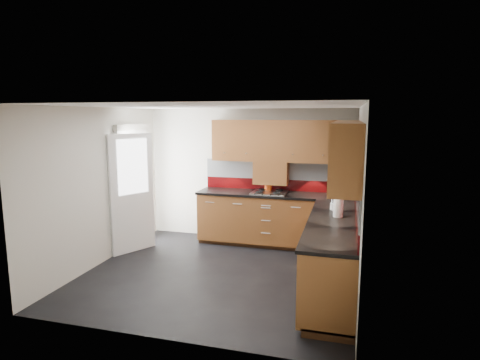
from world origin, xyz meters
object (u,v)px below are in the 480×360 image
(utensil_pot, at_px, (268,185))
(gas_hob, at_px, (269,192))
(toaster, at_px, (338,191))
(food_processor, at_px, (337,200))

(utensil_pot, bearing_deg, gas_hob, -72.49)
(toaster, relative_size, food_processor, 0.79)
(gas_hob, xyz_separation_m, toaster, (1.15, 0.08, 0.07))
(gas_hob, relative_size, utensil_pot, 1.26)
(toaster, bearing_deg, utensil_pot, 174.76)
(gas_hob, height_order, utensil_pot, utensil_pot)
(gas_hob, xyz_separation_m, utensil_pot, (-0.06, 0.19, 0.09))
(utensil_pot, xyz_separation_m, toaster, (1.21, -0.11, -0.02))
(toaster, bearing_deg, food_processor, -88.84)
(utensil_pot, relative_size, toaster, 1.91)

